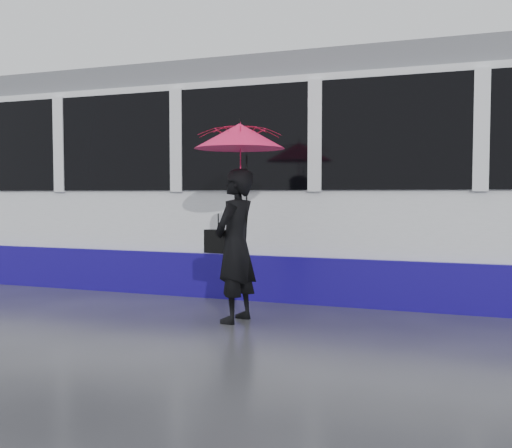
% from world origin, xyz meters
% --- Properties ---
extents(ground, '(90.00, 90.00, 0.00)m').
position_xyz_m(ground, '(0.00, 0.00, 0.00)').
color(ground, '#27272B').
rests_on(ground, ground).
extents(rails, '(34.00, 1.51, 0.02)m').
position_xyz_m(rails, '(0.00, 2.50, 0.01)').
color(rails, '#3F3D38').
rests_on(rails, ground).
extents(woman, '(0.51, 0.69, 1.73)m').
position_xyz_m(woman, '(-0.59, 0.00, 0.87)').
color(woman, black).
rests_on(woman, ground).
extents(umbrella, '(1.16, 1.16, 1.17)m').
position_xyz_m(umbrella, '(-0.54, 0.00, 1.90)').
color(umbrella, '#F2148D').
rests_on(umbrella, ground).
extents(handbag, '(0.33, 0.18, 0.45)m').
position_xyz_m(handbag, '(-0.81, 0.02, 0.91)').
color(handbag, black).
rests_on(handbag, ground).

